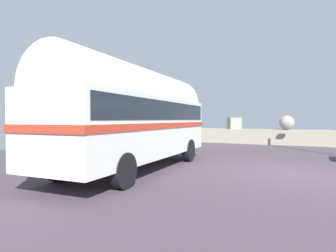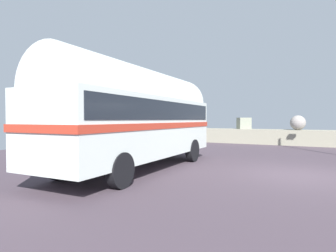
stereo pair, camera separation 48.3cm
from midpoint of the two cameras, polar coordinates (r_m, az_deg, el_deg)
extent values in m
cube|color=#463A43|center=(10.22, 23.20, -9.09)|extent=(32.00, 26.00, 0.02)
cube|color=gray|center=(21.89, 24.15, -2.15)|extent=(31.36, 1.80, 1.10)
sphere|color=#969E8C|center=(24.89, -5.69, 0.73)|extent=(0.95, 0.95, 0.95)
sphere|color=#979F81|center=(23.41, 2.78, 1.09)|extent=(1.28, 1.28, 1.28)
cube|color=gray|center=(22.68, 12.82, 0.56)|extent=(1.24, 1.24, 0.89)
sphere|color=gray|center=(21.54, 22.62, 0.64)|extent=(1.03, 1.03, 1.03)
cylinder|color=black|center=(13.02, -6.07, -4.57)|extent=(0.31, 0.97, 0.96)
cylinder|color=black|center=(12.09, 3.12, -5.02)|extent=(0.31, 0.97, 0.96)
cylinder|color=black|center=(8.90, -22.94, -7.43)|extent=(0.31, 0.97, 0.96)
cylinder|color=black|center=(7.48, -11.02, -9.02)|extent=(0.31, 0.97, 0.96)
cube|color=silver|center=(10.15, -7.88, -0.18)|extent=(2.63, 8.46, 2.10)
cylinder|color=silver|center=(10.17, -7.90, 5.75)|extent=(2.42, 8.12, 2.20)
cube|color=#B33322|center=(10.15, -7.88, 0.12)|extent=(2.68, 8.55, 0.20)
cube|color=black|center=(10.15, -7.89, 3.08)|extent=(2.65, 8.13, 0.64)
cube|color=silver|center=(14.02, 1.24, -3.31)|extent=(2.28, 0.22, 0.28)
camera|label=1|loc=(0.24, -91.54, -0.04)|focal=29.67mm
camera|label=2|loc=(0.24, 88.46, 0.04)|focal=29.67mm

